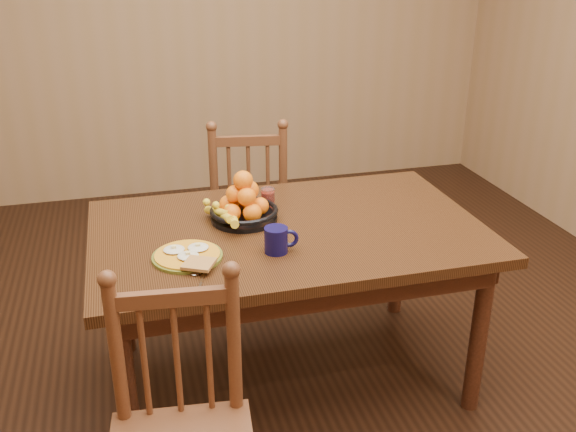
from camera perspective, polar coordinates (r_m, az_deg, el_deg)
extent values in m
cube|color=black|center=(3.04, 0.00, -14.02)|extent=(4.50, 5.00, 0.01)
cube|color=#926E49|center=(4.90, -7.92, 17.52)|extent=(4.50, 0.01, 2.70)
cube|color=black|center=(2.66, 0.00, -1.43)|extent=(1.60, 1.00, 0.04)
cube|color=black|center=(3.06, -2.02, 0.56)|extent=(1.40, 0.04, 0.10)
cube|color=black|center=(2.33, 2.67, -7.27)|extent=(1.40, 0.04, 0.10)
cube|color=black|center=(2.94, 13.70, -1.14)|extent=(0.04, 0.84, 0.10)
cube|color=black|center=(2.62, -15.46, -4.53)|extent=(0.04, 0.84, 0.10)
cylinder|color=black|center=(2.44, -14.08, -15.12)|extent=(0.07, 0.07, 0.70)
cylinder|color=black|center=(2.77, 16.58, -10.23)|extent=(0.07, 0.07, 0.70)
cylinder|color=black|center=(3.11, -14.58, -6.03)|extent=(0.07, 0.07, 0.70)
cylinder|color=black|center=(3.38, 9.79, -3.10)|extent=(0.07, 0.07, 0.70)
cube|color=#542B19|center=(3.63, -3.58, 0.87)|extent=(0.50, 0.48, 0.04)
cylinder|color=#542B19|center=(3.89, -0.97, -1.25)|extent=(0.04, 0.04, 0.43)
cylinder|color=#542B19|center=(3.88, -6.30, -1.49)|extent=(0.04, 0.04, 0.43)
cylinder|color=#542B19|center=(3.59, -0.45, -3.53)|extent=(0.04, 0.04, 0.43)
cylinder|color=#542B19|center=(3.57, -6.25, -3.80)|extent=(0.04, 0.04, 0.43)
cylinder|color=#542B19|center=(3.37, -0.44, 3.86)|extent=(0.04, 0.04, 0.52)
cylinder|color=#542B19|center=(3.35, -6.62, 3.60)|extent=(0.04, 0.04, 0.52)
cylinder|color=#542B19|center=(3.37, -3.50, 2.93)|extent=(0.02, 0.02, 0.40)
cube|color=#542B19|center=(3.30, -3.60, 6.69)|extent=(0.36, 0.08, 0.05)
cylinder|color=#542B19|center=(2.04, -15.00, -11.74)|extent=(0.04, 0.04, 0.51)
cylinder|color=#542B19|center=(2.03, -4.82, -11.20)|extent=(0.04, 0.04, 0.51)
cylinder|color=#542B19|center=(2.05, -9.82, -12.64)|extent=(0.02, 0.02, 0.39)
cube|color=#542B19|center=(1.93, -10.29, -7.20)|extent=(0.36, 0.07, 0.05)
cylinder|color=#59601E|center=(2.43, -8.93, -3.57)|extent=(0.26, 0.26, 0.01)
cylinder|color=orange|center=(2.42, -8.94, -3.42)|extent=(0.24, 0.24, 0.01)
ellipsoid|color=silver|center=(2.45, -10.10, -2.95)|extent=(0.08, 0.08, 0.01)
cube|color=#F2E08C|center=(2.44, -10.12, -2.72)|extent=(0.02, 0.02, 0.01)
ellipsoid|color=silver|center=(2.45, -7.99, -2.77)|extent=(0.08, 0.08, 0.01)
cube|color=#F2E08C|center=(2.44, -8.01, -2.54)|extent=(0.02, 0.02, 0.01)
ellipsoid|color=silver|center=(2.39, -8.87, -3.51)|extent=(0.08, 0.08, 0.01)
cube|color=#F2E08C|center=(2.39, -8.89, -3.27)|extent=(0.02, 0.02, 0.01)
cube|color=brown|center=(2.33, -7.92, -4.22)|extent=(0.14, 0.14, 0.01)
cube|color=silver|center=(2.53, -0.64, -2.13)|extent=(0.07, 0.14, 0.00)
cube|color=silver|center=(2.61, -0.85, -1.32)|extent=(0.04, 0.05, 0.00)
cube|color=silver|center=(2.25, -7.71, -5.86)|extent=(0.05, 0.12, 0.00)
ellipsoid|color=silver|center=(2.31, -8.34, -4.99)|extent=(0.03, 0.04, 0.01)
cylinder|color=#0C0935|center=(2.42, -1.07, -2.15)|extent=(0.09, 0.09, 0.10)
torus|color=#0C0935|center=(2.43, 0.12, -2.01)|extent=(0.07, 0.03, 0.07)
cylinder|color=black|center=(2.40, -1.08, -1.16)|extent=(0.08, 0.08, 0.00)
cylinder|color=silver|center=(2.82, -1.80, 1.59)|extent=(0.06, 0.06, 0.09)
cylinder|color=maroon|center=(2.82, -1.80, 1.46)|extent=(0.05, 0.05, 0.07)
cylinder|color=black|center=(2.71, -3.91, -0.17)|extent=(0.28, 0.28, 0.02)
torus|color=black|center=(2.70, -3.93, 0.51)|extent=(0.29, 0.29, 0.02)
cylinder|color=black|center=(2.72, -3.91, -0.32)|extent=(0.10, 0.10, 0.01)
sphere|color=orange|center=(2.71, -2.49, 0.89)|extent=(0.07, 0.07, 0.07)
sphere|color=orange|center=(2.76, -3.77, 1.35)|extent=(0.08, 0.08, 0.08)
sphere|color=orange|center=(2.72, -5.29, 1.03)|extent=(0.08, 0.08, 0.08)
sphere|color=orange|center=(2.65, -4.98, 0.29)|extent=(0.07, 0.07, 0.07)
sphere|color=orange|center=(2.64, -3.19, 0.29)|extent=(0.08, 0.08, 0.08)
sphere|color=orange|center=(2.70, -3.48, 2.34)|extent=(0.08, 0.08, 0.08)
sphere|color=orange|center=(2.68, -4.75, 1.97)|extent=(0.07, 0.07, 0.07)
sphere|color=orange|center=(2.64, -3.70, 1.71)|extent=(0.08, 0.08, 0.08)
sphere|color=orange|center=(2.65, -4.01, 3.17)|extent=(0.08, 0.08, 0.08)
cylinder|color=yellow|center=(2.65, -5.67, -0.01)|extent=(0.10, 0.17, 0.07)
cylinder|color=yellow|center=(2.69, -6.27, 0.35)|extent=(0.14, 0.15, 0.07)
cylinder|color=yellow|center=(2.61, -4.84, -0.37)|extent=(0.06, 0.18, 0.07)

